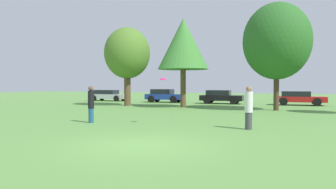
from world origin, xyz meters
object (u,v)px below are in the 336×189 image
(tree_0, at_px, (127,54))
(tree_1, at_px, (183,44))
(frisbee, at_px, (163,79))
(parked_car_black, at_px, (221,96))
(person_catcher, at_px, (249,107))
(parked_car_blue, at_px, (164,95))
(person_thrower, at_px, (91,103))
(parked_car_silver, at_px, (108,95))
(parked_car_red, at_px, (298,98))
(tree_2, at_px, (277,41))

(tree_0, relative_size, tree_1, 0.94)
(frisbee, relative_size, tree_1, 0.04)
(tree_1, distance_m, parked_car_black, 7.56)
(person_catcher, relative_size, parked_car_blue, 0.44)
(person_thrower, relative_size, frisbee, 5.91)
(person_thrower, distance_m, parked_car_silver, 20.93)
(parked_car_silver, bearing_deg, person_thrower, -61.72)
(frisbee, bearing_deg, person_thrower, -169.63)
(tree_1, relative_size, parked_car_black, 1.74)
(tree_1, relative_size, parked_car_blue, 1.80)
(person_catcher, distance_m, frisbee, 3.97)
(person_thrower, bearing_deg, parked_car_silver, 116.69)
(person_thrower, bearing_deg, tree_1, 83.23)
(parked_car_red, bearing_deg, frisbee, -110.77)
(person_thrower, xyz_separation_m, parked_car_red, (9.02, 17.73, -0.26))
(person_catcher, bearing_deg, tree_1, -62.67)
(parked_car_black, bearing_deg, parked_car_red, -0.22)
(parked_car_black, bearing_deg, person_thrower, -99.78)
(tree_1, distance_m, parked_car_silver, 13.72)
(person_thrower, bearing_deg, tree_2, 51.29)
(person_thrower, height_order, parked_car_red, person_thrower)
(tree_0, relative_size, parked_car_black, 1.65)
(person_thrower, relative_size, parked_car_silver, 0.38)
(tree_2, distance_m, parked_car_blue, 13.76)
(frisbee, relative_size, parked_car_red, 0.07)
(person_catcher, relative_size, tree_2, 0.23)
(tree_1, bearing_deg, person_thrower, -92.49)
(person_thrower, relative_size, tree_2, 0.23)
(person_thrower, bearing_deg, parked_car_red, 58.75)
(tree_1, relative_size, parked_car_silver, 1.53)
(person_thrower, height_order, tree_0, tree_0)
(frisbee, xyz_separation_m, parked_car_silver, (-14.21, 17.32, -1.41))
(parked_car_silver, xyz_separation_m, parked_car_red, (19.79, -0.21, 0.01))
(parked_car_black, bearing_deg, tree_2, -52.22)
(tree_0, height_order, parked_car_black, tree_0)
(frisbee, xyz_separation_m, parked_car_black, (-1.27, 16.81, -1.37))
(tree_1, xyz_separation_m, parked_car_black, (1.67, 5.96, -4.35))
(person_thrower, distance_m, tree_2, 13.99)
(tree_1, distance_m, parked_car_red, 11.44)
(parked_car_silver, relative_size, parked_car_blue, 1.18)
(person_catcher, xyz_separation_m, parked_car_silver, (-18.00, 17.40, -0.24))
(frisbee, height_order, parked_car_red, frisbee)
(tree_1, bearing_deg, tree_2, -3.23)
(person_catcher, height_order, parked_car_silver, person_catcher)
(person_thrower, distance_m, parked_car_black, 17.57)
(frisbee, relative_size, parked_car_black, 0.07)
(tree_0, xyz_separation_m, parked_car_black, (6.74, 5.99, -3.79))
(tree_2, distance_m, parked_car_black, 9.33)
(frisbee, height_order, tree_0, tree_0)
(parked_car_blue, bearing_deg, parked_car_black, -4.58)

